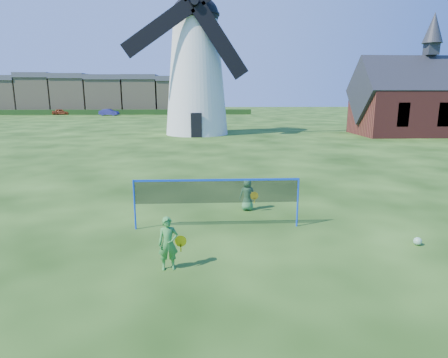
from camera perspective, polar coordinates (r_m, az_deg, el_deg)
name	(u,v)px	position (r m, az deg, el deg)	size (l,w,h in m)	color
ground	(218,231)	(11.53, -0.87, -7.85)	(220.00, 220.00, 0.00)	black
windmill	(196,67)	(39.10, -4.24, 16.50)	(13.67, 6.30, 19.00)	white
chapel	(425,102)	(43.24, 28.14, 10.26)	(13.78, 6.68, 11.65)	maroon
badminton_net	(217,192)	(11.46, -1.07, -2.00)	(5.05, 0.05, 1.55)	blue
player_girl	(168,244)	(9.03, -8.42, -9.63)	(0.67, 0.38, 1.29)	#388E3A
player_boy	(247,195)	(13.39, 3.56, -2.36)	(0.65, 0.43, 1.14)	#46914E
play_ball	(418,241)	(11.75, 27.22, -8.37)	(0.22, 0.22, 0.22)	green
terraced_houses	(75,94)	(87.10, -21.54, 11.84)	(49.50, 8.40, 8.22)	tan
hedge	(95,112)	(79.85, -18.93, 9.54)	(62.00, 0.80, 1.00)	#193814
car_left	(61,112)	(81.81, -23.37, 9.30)	(1.36, 3.38, 1.15)	maroon
car_right	(109,112)	(76.09, -16.98, 9.62)	(1.29, 3.71, 1.22)	navy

